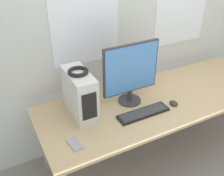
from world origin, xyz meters
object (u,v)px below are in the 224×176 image
pc_tower (80,94)px  mouse (174,103)px  cell_phone (75,144)px  monitor_main (131,72)px  headphones (78,71)px  keyboard (143,113)px

pc_tower → mouse: 0.86m
cell_phone → mouse: bearing=-2.7°
monitor_main → cell_phone: (-0.66, -0.30, -0.30)m
headphones → mouse: headphones is taller
headphones → monitor_main: bearing=-4.8°
pc_tower → cell_phone: pc_tower is taller
pc_tower → cell_phone: size_ratio=2.58×
monitor_main → pc_tower: bearing=175.3°
mouse → monitor_main: bearing=144.4°
headphones → cell_phone: headphones is taller
keyboard → pc_tower: bearing=150.7°
monitor_main → keyboard: monitor_main is taller
headphones → cell_phone: size_ratio=1.04×
keyboard → headphones: bearing=150.6°
mouse → cell_phone: size_ratio=0.55×
headphones → monitor_main: (0.47, -0.04, -0.10)m
mouse → cell_phone: (-0.99, -0.07, -0.01)m
pc_tower → keyboard: (0.47, -0.27, -0.19)m
headphones → keyboard: size_ratio=0.35×
keyboard → mouse: size_ratio=5.38×
mouse → headphones: bearing=161.0°
headphones → cell_phone: 0.56m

